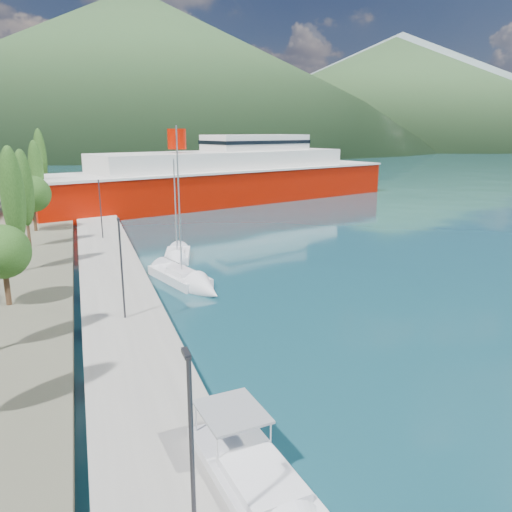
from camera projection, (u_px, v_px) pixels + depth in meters
name	position (u px, v px, depth m)	size (l,w,h in m)	color
ground	(121.00, 176.00, 131.54)	(1400.00, 1400.00, 0.00)	#143F49
quay	(110.00, 267.00, 42.70)	(5.00, 88.00, 0.80)	gray
hills_far	(197.00, 75.00, 612.93)	(1480.00, 900.00, 180.00)	slate
hills_near	(219.00, 79.00, 381.89)	(1010.00, 520.00, 115.00)	#2E4B28
tree_row	(23.00, 197.00, 46.18)	(4.08, 63.62, 11.34)	#47301E
lamp_posts	(119.00, 258.00, 31.02)	(0.15, 43.91, 6.06)	#2D2D33
sailboat_near	(193.00, 284.00, 38.44)	(4.91, 9.41, 13.11)	silver
sailboat_mid	(177.00, 260.00, 45.39)	(3.83, 7.24, 10.16)	silver
ferry	(226.00, 179.00, 83.68)	(64.76, 31.98, 12.64)	#A10F00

